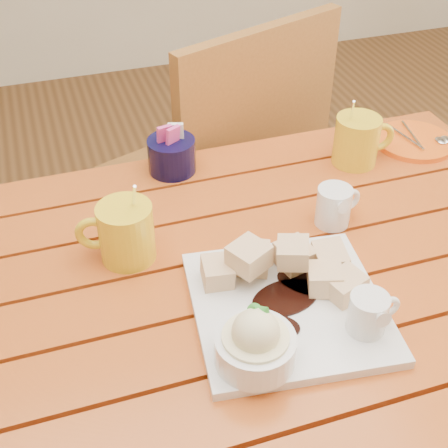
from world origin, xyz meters
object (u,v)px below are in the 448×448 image
object	(u,v)px
dessert_plate	(284,307)
orange_saucer	(415,141)
chair_far	(226,172)
table	(242,323)
coffee_mug_left	(124,232)
coffee_mug_right	(358,140)

from	to	relation	value
dessert_plate	orange_saucer	world-z (taller)	dessert_plate
dessert_plate	chair_far	world-z (taller)	chair_far
table	chair_far	size ratio (longest dim) A/B	1.25
table	dessert_plate	size ratio (longest dim) A/B	3.82
table	coffee_mug_left	world-z (taller)	coffee_mug_left
table	coffee_mug_left	xyz separation A→B (m)	(-0.17, 0.11, 0.16)
dessert_plate	orange_saucer	distance (m)	0.61
dessert_plate	coffee_mug_left	distance (m)	0.29
table	coffee_mug_left	size ratio (longest dim) A/B	7.89
coffee_mug_left	coffee_mug_right	world-z (taller)	coffee_mug_left
dessert_plate	coffee_mug_right	xyz separation A→B (m)	(0.31, 0.36, 0.02)
table	chair_far	bearing A→B (deg)	74.09
coffee_mug_right	orange_saucer	xyz separation A→B (m)	(0.16, 0.02, -0.05)
coffee_mug_left	coffee_mug_right	bearing A→B (deg)	32.14
chair_far	orange_saucer	bearing A→B (deg)	113.43
dessert_plate	coffee_mug_left	bearing A→B (deg)	131.07
coffee_mug_right	orange_saucer	size ratio (longest dim) A/B	0.90
coffee_mug_right	chair_far	size ratio (longest dim) A/B	0.16
dessert_plate	coffee_mug_left	size ratio (longest dim) A/B	2.07
coffee_mug_right	chair_far	world-z (taller)	chair_far
table	coffee_mug_left	bearing A→B (deg)	146.94
coffee_mug_right	chair_far	xyz separation A→B (m)	(-0.16, 0.35, -0.27)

